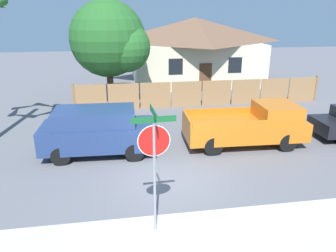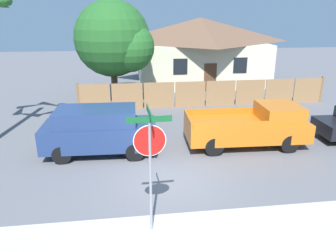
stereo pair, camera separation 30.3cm
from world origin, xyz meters
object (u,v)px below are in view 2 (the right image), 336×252
Objects in this scene: oak_tree at (116,41)px; stop_sign at (150,150)px; orange_pickup at (251,126)px; house at (200,49)px; red_suv at (99,130)px.

stop_sign is (0.95, -12.98, -1.53)m from oak_tree.
stop_sign is at bearing -130.08° from orange_pickup.
stop_sign reaches higher than orange_pickup.
stop_sign is at bearing -106.37° from house.
red_suv is at bearing -95.08° from oak_tree.
stop_sign is (1.64, -5.21, 1.29)m from red_suv.
oak_tree is at bearing 91.73° from stop_sign.
red_suv is 0.88× the size of orange_pickup.
oak_tree reaches higher than stop_sign.
orange_pickup is (-0.81, -13.64, -1.73)m from house.
house is 15.48m from red_suv.
stop_sign is (-4.72, -5.20, 1.43)m from orange_pickup.
stop_sign is at bearing -85.83° from oak_tree.
red_suv reaches higher than orange_pickup.
orange_pickup is at bearing 2.07° from red_suv.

